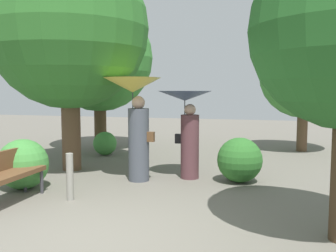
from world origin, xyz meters
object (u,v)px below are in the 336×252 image
at_px(tree_near_left, 68,16).
at_px(path_marker_post, 70,177).
at_px(tree_mid_left, 99,50).
at_px(tree_mid_right, 304,67).
at_px(person_left, 135,109).
at_px(person_right, 187,117).
at_px(park_bench, 4,172).

distance_m(tree_near_left, path_marker_post, 3.99).
distance_m(tree_near_left, tree_mid_left, 3.24).
distance_m(tree_mid_left, tree_mid_right, 6.30).
bearing_deg(path_marker_post, tree_near_left, 119.56).
distance_m(person_left, person_right, 1.10).
relative_size(person_left, tree_mid_left, 0.42).
relative_size(park_bench, tree_near_left, 0.27).
distance_m(tree_mid_left, path_marker_post, 6.27).
height_order(person_left, park_bench, person_left).
distance_m(person_left, tree_mid_right, 6.13).
bearing_deg(tree_near_left, person_left, -17.05).
bearing_deg(tree_mid_right, park_bench, -126.30).
distance_m(person_right, path_marker_post, 2.75).
distance_m(park_bench, path_marker_post, 1.05).
bearing_deg(tree_mid_right, tree_mid_left, -169.04).
bearing_deg(path_marker_post, person_right, 53.64).
bearing_deg(tree_mid_left, path_marker_post, -69.13).
height_order(park_bench, tree_near_left, tree_near_left).
bearing_deg(person_left, tree_near_left, 78.08).
bearing_deg(path_marker_post, tree_mid_left, 110.87).
height_order(tree_mid_left, tree_mid_right, tree_mid_left).
xyz_separation_m(park_bench, tree_near_left, (-0.28, 2.62, 3.00)).
distance_m(park_bench, tree_mid_right, 8.83).
relative_size(tree_near_left, tree_mid_left, 1.12).
bearing_deg(park_bench, tree_near_left, 4.71).
xyz_separation_m(tree_mid_left, tree_mid_right, (6.16, 1.19, -0.57)).
relative_size(park_bench, path_marker_post, 1.90).
bearing_deg(person_left, park_bench, 148.92).
xyz_separation_m(park_bench, path_marker_post, (0.94, 0.45, -0.11)).
distance_m(person_left, park_bench, 2.74).
xyz_separation_m(tree_mid_left, path_marker_post, (2.01, -5.28, -2.71)).
bearing_deg(person_left, path_marker_post, 165.69).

